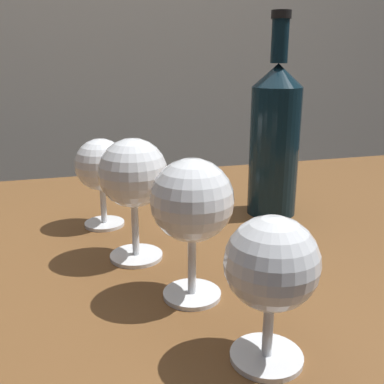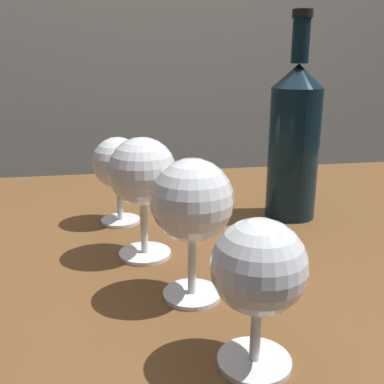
{
  "view_description": "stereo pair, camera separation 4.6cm",
  "coord_description": "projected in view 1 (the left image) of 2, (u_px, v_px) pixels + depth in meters",
  "views": [
    {
      "loc": [
        -0.13,
        -0.58,
        1.0
      ],
      "look_at": [
        -0.02,
        -0.16,
        0.86
      ],
      "focal_mm": 42.24,
      "sensor_mm": 36.0,
      "label": 1
    },
    {
      "loc": [
        -0.09,
        -0.59,
        1.0
      ],
      "look_at": [
        -0.02,
        -0.16,
        0.86
      ],
      "focal_mm": 42.24,
      "sensor_mm": 36.0,
      "label": 2
    }
  ],
  "objects": [
    {
      "name": "wine_glass_amber",
      "position": [
        101.0,
        167.0,
        0.67
      ],
      "size": [
        0.08,
        0.08,
        0.13
      ],
      "color": "white",
      "rests_on": "dining_table"
    },
    {
      "name": "wine_bottle",
      "position": [
        275.0,
        138.0,
        0.71
      ],
      "size": [
        0.08,
        0.08,
        0.31
      ],
      "color": "#0F232D",
      "rests_on": "dining_table"
    },
    {
      "name": "wine_glass_empty",
      "position": [
        133.0,
        176.0,
        0.55
      ],
      "size": [
        0.09,
        0.09,
        0.16
      ],
      "color": "white",
      "rests_on": "dining_table"
    },
    {
      "name": "wine_glass_port",
      "position": [
        192.0,
        204.0,
        0.46
      ],
      "size": [
        0.09,
        0.09,
        0.15
      ],
      "color": "white",
      "rests_on": "dining_table"
    },
    {
      "name": "wine_glass_cabernet",
      "position": [
        271.0,
        267.0,
        0.37
      ],
      "size": [
        0.08,
        0.08,
        0.13
      ],
      "color": "white",
      "rests_on": "dining_table"
    },
    {
      "name": "dining_table",
      "position": [
        174.0,
        299.0,
        0.67
      ],
      "size": [
        1.38,
        0.78,
        0.74
      ],
      "color": "brown",
      "rests_on": "ground_plane"
    }
  ]
}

